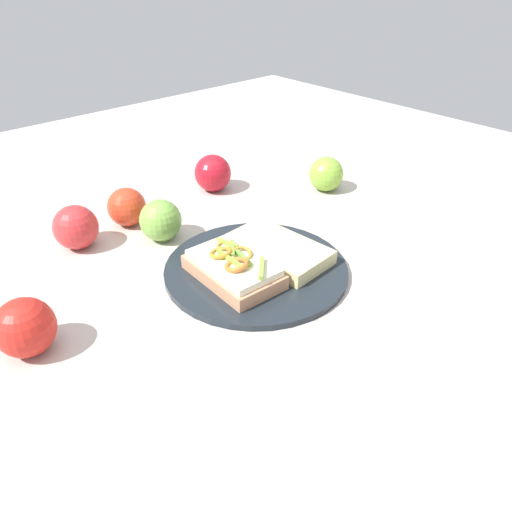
# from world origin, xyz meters

# --- Properties ---
(ground_plane) EXTENTS (2.00, 2.00, 0.00)m
(ground_plane) POSITION_xyz_m (0.00, 0.00, 0.00)
(ground_plane) COLOR #B8AFA5
(ground_plane) RESTS_ON ground
(plate) EXTENTS (0.29, 0.29, 0.01)m
(plate) POSITION_xyz_m (0.00, 0.00, 0.01)
(plate) COLOR #1D242B
(plate) RESTS_ON ground_plane
(sandwich) EXTENTS (0.16, 0.10, 0.05)m
(sandwich) POSITION_xyz_m (-0.00, -0.05, 0.03)
(sandwich) COLOR tan
(sandwich) RESTS_ON plate
(bread_slice_side) EXTENTS (0.18, 0.11, 0.02)m
(bread_slice_side) POSITION_xyz_m (0.00, 0.05, 0.02)
(bread_slice_side) COLOR beige
(bread_slice_side) RESTS_ON plate
(apple_0) EXTENTS (0.10, 0.10, 0.07)m
(apple_0) POSITION_xyz_m (-0.13, 0.32, 0.04)
(apple_0) COLOR #7DB137
(apple_0) RESTS_ON ground_plane
(apple_1) EXTENTS (0.11, 0.11, 0.08)m
(apple_1) POSITION_xyz_m (-0.06, -0.34, 0.04)
(apple_1) COLOR red
(apple_1) RESTS_ON ground_plane
(apple_2) EXTENTS (0.08, 0.08, 0.08)m
(apple_2) POSITION_xyz_m (-0.27, -0.18, 0.04)
(apple_2) COLOR red
(apple_2) RESTS_ON ground_plane
(apple_3) EXTENTS (0.11, 0.11, 0.08)m
(apple_3) POSITION_xyz_m (-0.29, 0.14, 0.04)
(apple_3) COLOR #B31622
(apple_3) RESTS_ON ground_plane
(apple_4) EXTENTS (0.10, 0.10, 0.07)m
(apple_4) POSITION_xyz_m (-0.28, -0.07, 0.04)
(apple_4) COLOR red
(apple_4) RESTS_ON ground_plane
(apple_5) EXTENTS (0.09, 0.09, 0.07)m
(apple_5) POSITION_xyz_m (-0.19, -0.05, 0.04)
(apple_5) COLOR #73AA43
(apple_5) RESTS_ON ground_plane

